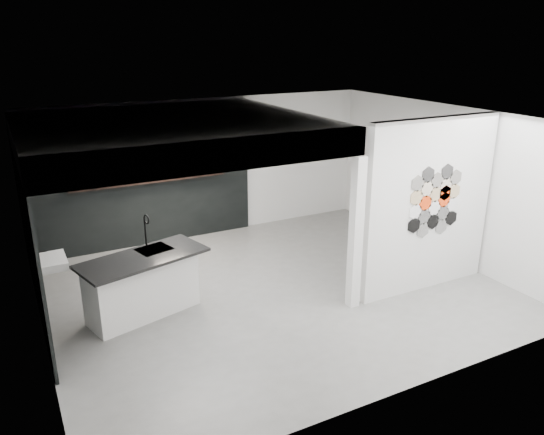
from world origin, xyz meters
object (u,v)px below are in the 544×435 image
at_px(glass_vase, 216,170).
at_px(bottle_dark, 118,180).
at_px(stockpot, 93,183).
at_px(wall_basin, 52,262).
at_px(glass_bowl, 216,170).
at_px(partition_panel, 429,206).
at_px(kitchen_island, 142,284).
at_px(kettle, 202,171).
at_px(utensil_cup, 111,182).

relative_size(glass_vase, bottle_dark, 0.67).
height_order(stockpot, glass_vase, stockpot).
bearing_deg(wall_basin, bottle_dark, 55.09).
relative_size(wall_basin, glass_bowl, 3.90).
relative_size(partition_panel, glass_bowl, 18.20).
height_order(wall_basin, glass_vase, glass_vase).
bearing_deg(kitchen_island, bottle_dark, 68.32).
relative_size(kettle, bottle_dark, 0.89).
bearing_deg(bottle_dark, wall_basin, -124.91).
bearing_deg(glass_bowl, stockpot, 180.00).
height_order(partition_panel, stockpot, partition_panel).
distance_m(bottle_dark, utensil_cup, 0.12).
height_order(glass_bowl, bottle_dark, bottle_dark).
xyz_separation_m(glass_vase, utensil_cup, (-2.07, 0.00, -0.00)).
bearing_deg(utensil_cup, partition_panel, -43.01).
distance_m(stockpot, utensil_cup, 0.33).
relative_size(stockpot, kettle, 1.40).
bearing_deg(partition_panel, kitchen_island, 164.48).
distance_m(stockpot, glass_bowl, 2.40).
xyz_separation_m(kettle, glass_vase, (0.30, 0.00, -0.01)).
bearing_deg(glass_bowl, utensil_cup, 180.00).
bearing_deg(utensil_cup, stockpot, 180.00).
xyz_separation_m(partition_panel, stockpot, (-4.47, 3.87, 0.01)).
xyz_separation_m(partition_panel, glass_vase, (-2.08, 3.87, -0.02)).
height_order(partition_panel, wall_basin, partition_panel).
xyz_separation_m(stockpot, glass_bowl, (2.40, 0.00, -0.04)).
relative_size(kettle, glass_vase, 1.31).
height_order(kitchen_island, glass_vase, kitchen_island).
distance_m(partition_panel, glass_bowl, 4.39).
relative_size(glass_bowl, bottle_dark, 0.86).
height_order(glass_vase, utensil_cup, glass_vase).
height_order(partition_panel, bottle_dark, partition_panel).
distance_m(wall_basin, kitchen_island, 1.34).
distance_m(stockpot, glass_vase, 2.40).
distance_m(kitchen_island, glass_vase, 3.60).
distance_m(wall_basin, glass_vase, 4.00).
height_order(wall_basin, bottle_dark, bottle_dark).
bearing_deg(kitchen_island, partition_panel, -30.75).
bearing_deg(kitchen_island, glass_vase, 34.59).
xyz_separation_m(glass_bowl, utensil_cup, (-2.07, 0.00, 0.00)).
relative_size(glass_bowl, glass_vase, 1.27).
bearing_deg(partition_panel, bottle_dark, 136.15).
xyz_separation_m(partition_panel, utensil_cup, (-4.14, 3.87, -0.02)).
relative_size(partition_panel, utensil_cup, 24.66).
bearing_deg(stockpot, partition_panel, -40.82).
distance_m(kitchen_island, bottle_dark, 2.83).
relative_size(stockpot, glass_bowl, 1.44).
height_order(partition_panel, utensil_cup, partition_panel).
bearing_deg(stockpot, glass_vase, 0.00).
height_order(partition_panel, glass_bowl, partition_panel).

